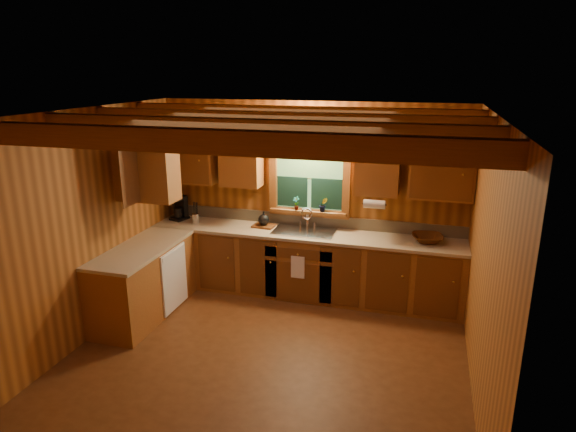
# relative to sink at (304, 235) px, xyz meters

# --- Properties ---
(room) EXTENTS (4.20, 4.20, 4.20)m
(room) POSITION_rel_sink_xyz_m (0.00, -1.60, 0.44)
(room) COLOR #5C3216
(room) RESTS_ON ground
(ceiling_beams) EXTENTS (4.20, 2.54, 0.18)m
(ceiling_beams) POSITION_rel_sink_xyz_m (0.00, -1.60, 1.63)
(ceiling_beams) COLOR brown
(ceiling_beams) RESTS_ON room
(base_cabinets) EXTENTS (4.20, 2.22, 0.86)m
(base_cabinets) POSITION_rel_sink_xyz_m (-0.49, -0.32, -0.43)
(base_cabinets) COLOR brown
(base_cabinets) RESTS_ON ground
(countertop) EXTENTS (4.20, 2.24, 0.04)m
(countertop) POSITION_rel_sink_xyz_m (-0.48, -0.31, 0.02)
(countertop) COLOR tan
(countertop) RESTS_ON base_cabinets
(backsplash) EXTENTS (4.20, 0.02, 0.16)m
(backsplash) POSITION_rel_sink_xyz_m (0.00, 0.28, 0.12)
(backsplash) COLOR tan
(backsplash) RESTS_ON room
(dishwasher_panel) EXTENTS (0.02, 0.60, 0.80)m
(dishwasher_panel) POSITION_rel_sink_xyz_m (-1.47, -0.92, -0.43)
(dishwasher_panel) COLOR white
(dishwasher_panel) RESTS_ON base_cabinets
(upper_cabinets) EXTENTS (4.19, 1.77, 0.78)m
(upper_cabinets) POSITION_rel_sink_xyz_m (-0.56, -0.18, 0.98)
(upper_cabinets) COLOR brown
(upper_cabinets) RESTS_ON room
(window) EXTENTS (1.12, 0.08, 1.00)m
(window) POSITION_rel_sink_xyz_m (0.00, 0.26, 0.67)
(window) COLOR brown
(window) RESTS_ON room
(window_sill) EXTENTS (1.06, 0.14, 0.04)m
(window_sill) POSITION_rel_sink_xyz_m (0.00, 0.22, 0.26)
(window_sill) COLOR brown
(window_sill) RESTS_ON room
(wall_sconce) EXTENTS (0.45, 0.21, 0.17)m
(wall_sconce) POSITION_rel_sink_xyz_m (0.00, 0.14, 1.31)
(wall_sconce) COLOR black
(wall_sconce) RESTS_ON room
(paper_towel_roll) EXTENTS (0.27, 0.11, 0.11)m
(paper_towel_roll) POSITION_rel_sink_xyz_m (0.92, -0.07, 0.51)
(paper_towel_roll) COLOR white
(paper_towel_roll) RESTS_ON upper_cabinets
(dish_towel) EXTENTS (0.18, 0.01, 0.30)m
(dish_towel) POSITION_rel_sink_xyz_m (0.00, -0.34, -0.34)
(dish_towel) COLOR white
(dish_towel) RESTS_ON base_cabinets
(sink) EXTENTS (0.82, 0.48, 0.43)m
(sink) POSITION_rel_sink_xyz_m (0.00, 0.00, 0.00)
(sink) COLOR silver
(sink) RESTS_ON countertop
(coffee_maker) EXTENTS (0.19, 0.25, 0.34)m
(coffee_maker) POSITION_rel_sink_xyz_m (-1.88, 0.10, 0.21)
(coffee_maker) COLOR black
(coffee_maker) RESTS_ON countertop
(utensil_crock) EXTENTS (0.11, 0.11, 0.31)m
(utensil_crock) POSITION_rel_sink_xyz_m (-1.58, -0.03, 0.12)
(utensil_crock) COLOR silver
(utensil_crock) RESTS_ON countertop
(cutting_board) EXTENTS (0.31, 0.23, 0.03)m
(cutting_board) POSITION_rel_sink_xyz_m (-0.59, 0.06, 0.06)
(cutting_board) COLOR brown
(cutting_board) RESTS_ON countertop
(teakettle) EXTENTS (0.15, 0.15, 0.19)m
(teakettle) POSITION_rel_sink_xyz_m (-0.59, 0.06, 0.15)
(teakettle) COLOR black
(teakettle) RESTS_ON cutting_board
(wicker_basket) EXTENTS (0.45, 0.45, 0.09)m
(wicker_basket) POSITION_rel_sink_xyz_m (1.59, 0.02, 0.09)
(wicker_basket) COLOR #48230C
(wicker_basket) RESTS_ON countertop
(potted_plant_left) EXTENTS (0.12, 0.10, 0.19)m
(potted_plant_left) POSITION_rel_sink_xyz_m (-0.16, 0.19, 0.38)
(potted_plant_left) COLOR brown
(potted_plant_left) RESTS_ON window_sill
(potted_plant_right) EXTENTS (0.13, 0.12, 0.20)m
(potted_plant_right) POSITION_rel_sink_xyz_m (0.21, 0.20, 0.38)
(potted_plant_right) COLOR brown
(potted_plant_right) RESTS_ON window_sill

